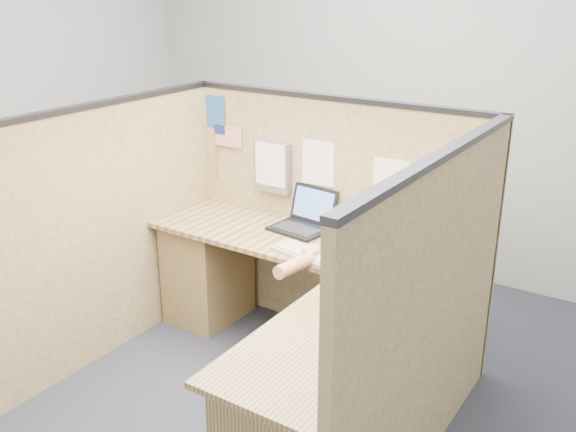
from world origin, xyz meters
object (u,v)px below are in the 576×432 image
Objects in this scene: laptop at (304,218)px; keyboard at (310,255)px; l_desk at (294,327)px; mouse at (312,254)px.

laptop reaches higher than keyboard.
l_desk is 0.41m from mouse.
mouse is at bearing 49.59° from keyboard.
l_desk is 5.49× the size of laptop.
mouse is at bearing 92.52° from l_desk.
mouse is (0.28, -0.36, -0.04)m from laptop.
keyboard reaches higher than l_desk.
mouse reaches higher than keyboard.
laptop is 0.46m from mouse.
keyboard is 0.02m from mouse.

